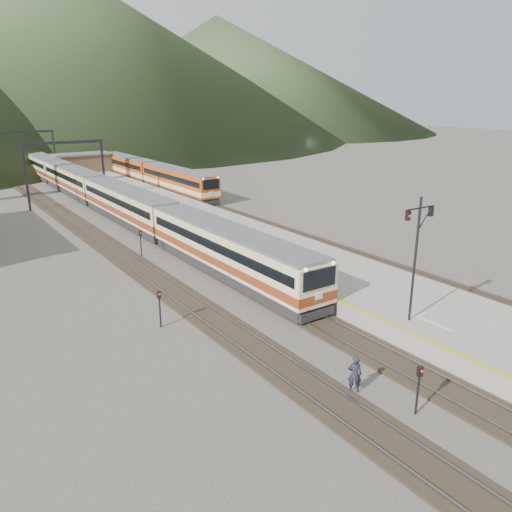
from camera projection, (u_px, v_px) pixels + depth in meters
ground at (496, 418)px, 21.00m from camera, size 400.00×400.00×0.00m
track_main at (137, 226)px, 52.40m from camera, size 2.60×200.00×0.23m
track_far at (89, 233)px, 49.70m from camera, size 2.60×200.00×0.23m
track_second at (230, 213)px, 58.62m from camera, size 2.60×200.00×0.23m
platform at (193, 219)px, 53.73m from camera, size 8.00×100.00×1.00m
gantry_near at (65, 161)px, 60.98m from camera, size 9.55×0.25×8.00m
gantry_far at (24, 146)px, 80.62m from camera, size 9.55×0.25×8.00m
station_shed at (82, 162)px, 84.52m from camera, size 9.40×4.40×3.10m
hill_b at (26, 37)px, 206.61m from camera, size 220.00×220.00×75.00m
hill_c at (217, 72)px, 237.94m from camera, size 160.00×160.00×50.00m
main_train at (74, 180)px, 69.73m from camera, size 3.00×102.99×3.67m
second_train at (151, 174)px, 75.96m from camera, size 2.71×36.91×3.30m
signal_mast at (416, 247)px, 26.66m from camera, size 2.20×0.24×6.99m
short_signal_a at (419, 384)px, 20.83m from camera, size 0.26×0.22×2.27m
short_signal_b at (141, 240)px, 42.03m from camera, size 0.26×0.22×2.27m
short_signal_c at (160, 304)px, 28.91m from camera, size 0.26×0.22×2.27m
worker at (355, 374)px, 22.63m from camera, size 0.78×0.74×1.79m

